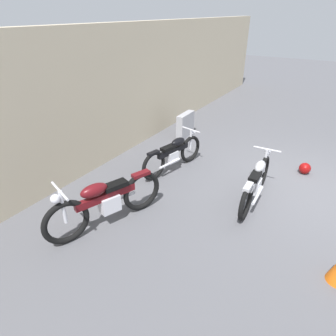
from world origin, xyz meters
name	(u,v)px	position (x,y,z in m)	size (l,w,h in m)	color
ground_plane	(304,189)	(0.00, 0.00, 0.00)	(40.00, 40.00, 0.00)	#56565B
building_wall	(129,89)	(0.00, 4.58, 1.56)	(18.00, 0.30, 3.12)	beige
stone_marker	(185,125)	(1.32, 3.59, 0.35)	(0.78, 0.20, 0.70)	#9E9EA3
helmet	(305,168)	(0.74, 0.13, 0.13)	(0.26, 0.26, 0.26)	maroon
motorcycle_maroon	(105,201)	(-3.04, 2.78, 0.48)	(2.14, 0.96, 1.00)	black
motorcycle_silver	(256,182)	(-0.95, 0.80, 0.43)	(1.97, 0.55, 0.88)	black
motorcycle_black	(174,154)	(-0.68, 2.82, 0.41)	(1.89, 0.65, 0.86)	black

